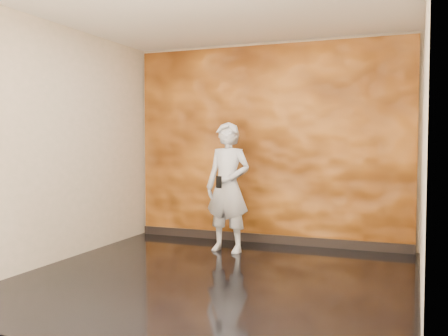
{
  "coord_description": "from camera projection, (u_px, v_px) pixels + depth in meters",
  "views": [
    {
      "loc": [
        1.96,
        -4.75,
        1.42
      ],
      "look_at": [
        -0.27,
        0.97,
        1.09
      ],
      "focal_mm": 40.0,
      "sensor_mm": 36.0,
      "label": 1
    }
  ],
  "objects": [
    {
      "name": "room",
      "position": [
        215.0,
        144.0,
        5.13
      ],
      "size": [
        4.02,
        4.02,
        2.81
      ],
      "color": "black",
      "rests_on": "ground"
    },
    {
      "name": "baseboard",
      "position": [
        267.0,
        239.0,
        6.99
      ],
      "size": [
        3.9,
        0.04,
        0.12
      ],
      "primitive_type": "cube",
      "color": "black",
      "rests_on": "ground"
    },
    {
      "name": "feature_wall",
      "position": [
        268.0,
        144.0,
        6.95
      ],
      "size": [
        3.9,
        0.06,
        2.75
      ],
      "primitive_type": "cube",
      "color": "orange",
      "rests_on": "ground"
    },
    {
      "name": "phone",
      "position": [
        219.0,
        182.0,
        6.2
      ],
      "size": [
        0.08,
        0.04,
        0.15
      ],
      "primitive_type": "cube",
      "rotation": [
        0.0,
        0.0,
        -0.35
      ],
      "color": "black",
      "rests_on": "man"
    },
    {
      "name": "man",
      "position": [
        228.0,
        187.0,
        6.41
      ],
      "size": [
        0.65,
        0.47,
        1.67
      ],
      "primitive_type": "imported",
      "rotation": [
        0.0,
        0.0,
        -0.13
      ],
      "color": "#9699A3",
      "rests_on": "ground"
    }
  ]
}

